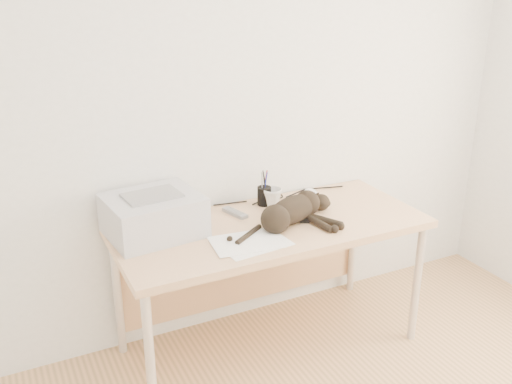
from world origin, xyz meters
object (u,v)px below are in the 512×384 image
desk (263,240)px  cat (291,213)px  pen_cup (264,196)px  mouse (311,190)px  printer (153,215)px  mug (272,197)px

desk → cat: bearing=-58.4°
pen_cup → mouse: bearing=6.9°
printer → cat: 0.69m
cat → mug: bearing=63.8°
mug → mouse: bearing=13.7°
desk → printer: (-0.57, 0.06, 0.23)m
printer → cat: bearing=-16.9°
desk → mug: size_ratio=14.93×
mug → mouse: mug is taller
mug → pen_cup: bearing=136.5°
desk → pen_cup: 0.26m
cat → pen_cup: bearing=71.0°
mug → mouse: (0.29, 0.07, -0.03)m
mug → desk: bearing=-133.9°
mug → pen_cup: 0.05m
mug → printer: bearing=-174.8°
cat → desk: bearing=102.2°
desk → mouse: 0.48m
cat → mug: 0.27m
desk → pen_cup: size_ratio=8.21×
desk → printer: bearing=174.0°
cat → pen_cup: (-0.00, 0.29, -0.01)m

